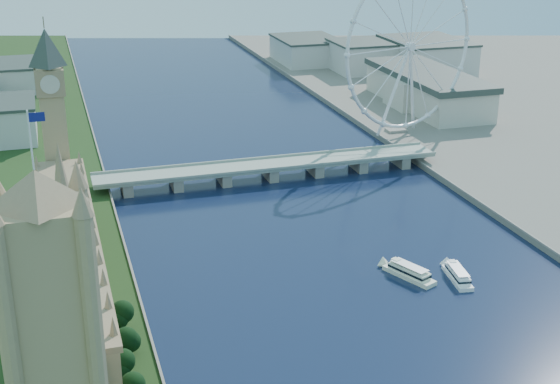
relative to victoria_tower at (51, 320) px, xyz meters
name	(u,v)px	position (x,y,z in m)	size (l,w,h in m)	color
victoria_tower	(51,320)	(0.00, 0.00, 0.00)	(28.16, 28.16, 112.00)	tan
parliament_range	(70,262)	(7.00, 115.00, -36.01)	(24.00, 200.00, 70.00)	tan
big_ben	(51,97)	(7.00, 223.00, 12.08)	(20.02, 20.02, 110.00)	tan
westminster_bridge	(270,168)	(135.00, 245.00, -47.86)	(220.00, 22.00, 9.50)	gray
london_eye	(410,47)	(254.98, 300.08, 13.03)	(113.60, 39.12, 124.30)	silver
county_hall	(426,109)	(310.00, 375.00, -54.49)	(54.00, 144.00, 35.00)	beige
city_skyline	(233,69)	(174.22, 505.08, -37.53)	(505.00, 280.00, 32.00)	beige
tour_boat_near	(409,277)	(158.19, 92.28, -54.49)	(7.75, 30.28, 6.70)	white
tour_boat_far	(457,280)	(178.62, 83.65, -54.49)	(7.18, 28.20, 6.22)	white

